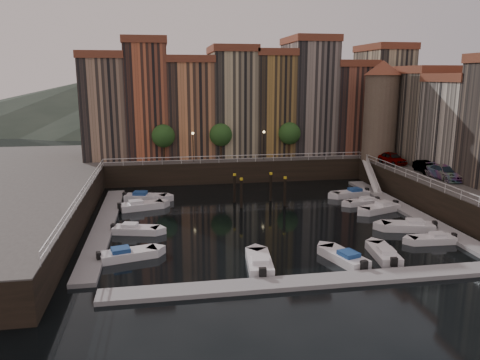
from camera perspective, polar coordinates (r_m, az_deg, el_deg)
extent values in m
plane|color=black|center=(50.25, 2.63, -4.42)|extent=(200.00, 200.00, 0.00)
cube|color=black|center=(74.85, -1.56, 2.40)|extent=(80.00, 20.00, 3.00)
cube|color=gray|center=(48.54, -16.23, -5.32)|extent=(2.00, 28.00, 0.35)
cube|color=gray|center=(54.98, 19.63, -3.47)|extent=(2.00, 28.00, 0.35)
cube|color=gray|center=(34.81, 8.68, -12.14)|extent=(30.00, 2.00, 0.35)
cone|color=#2D382D|center=(158.39, -16.97, 9.20)|extent=(80.00, 80.00, 14.00)
cone|color=#2D382D|center=(157.81, -4.11, 10.42)|extent=(100.00, 100.00, 18.00)
cone|color=#2D382D|center=(165.05, 8.25, 9.37)|extent=(70.00, 70.00, 12.00)
cube|color=#997A61|center=(71.04, -16.00, 8.30)|extent=(6.00, 10.00, 14.00)
cube|color=brown|center=(70.95, -16.37, 14.34)|extent=(6.30, 10.30, 1.00)
cube|color=#B95D3A|center=(70.59, -11.22, 9.33)|extent=(5.80, 10.00, 16.00)
cube|color=brown|center=(70.67, -11.52, 16.22)|extent=(6.10, 10.30, 1.00)
cube|color=tan|center=(70.77, -6.14, 8.49)|extent=(6.50, 10.00, 13.50)
cube|color=brown|center=(70.65, -6.28, 14.36)|extent=(6.80, 10.30, 1.00)
cube|color=tan|center=(71.39, -1.00, 9.19)|extent=(6.20, 10.00, 15.00)
cube|color=brown|center=(71.38, -1.02, 15.62)|extent=(6.50, 10.30, 1.00)
cube|color=olive|center=(72.53, 3.67, 9.02)|extent=(5.60, 10.00, 14.50)
cube|color=brown|center=(72.48, 3.76, 15.15)|extent=(5.90, 10.30, 1.00)
cube|color=gray|center=(74.08, 8.27, 9.77)|extent=(6.40, 10.00, 16.50)
cube|color=brown|center=(74.20, 8.49, 16.53)|extent=(6.70, 10.30, 1.00)
cube|color=brown|center=(76.29, 12.72, 8.35)|extent=(6.00, 10.00, 13.00)
cube|color=brown|center=(76.15, 12.98, 13.61)|extent=(6.30, 10.30, 1.00)
cube|color=tan|center=(78.66, 16.83, 9.16)|extent=(5.90, 10.00, 15.50)
cube|color=brown|center=(78.69, 17.22, 15.15)|extent=(6.20, 10.30, 1.00)
cube|color=#726856|center=(69.73, 22.44, 6.94)|extent=(9.00, 8.00, 12.00)
cube|color=brown|center=(69.51, 22.90, 12.27)|extent=(9.30, 8.30, 1.00)
cube|color=beige|center=(63.15, 26.21, 5.67)|extent=(9.00, 8.00, 11.00)
cube|color=brown|center=(62.86, 26.75, 11.09)|extent=(9.30, 8.30, 1.00)
cylinder|color=#6B5B4C|center=(68.75, 16.70, 7.29)|extent=(4.60, 4.60, 12.00)
cone|color=brown|center=(68.54, 17.06, 12.96)|extent=(5.20, 5.20, 2.00)
cylinder|color=black|center=(66.00, -9.26, 3.26)|extent=(0.30, 0.30, 2.40)
sphere|color=#1E4719|center=(65.66, -9.33, 5.32)|extent=(3.20, 3.20, 3.20)
cylinder|color=black|center=(66.51, -2.34, 3.48)|extent=(0.30, 0.30, 2.40)
sphere|color=#1E4719|center=(66.18, -2.36, 5.53)|extent=(3.20, 3.20, 3.20)
cylinder|color=black|center=(68.48, 6.00, 3.68)|extent=(0.30, 0.30, 2.40)
sphere|color=#1E4719|center=(68.16, 6.05, 5.68)|extent=(3.20, 3.20, 3.20)
cylinder|color=black|center=(65.03, -5.74, 3.93)|extent=(0.12, 0.12, 4.00)
sphere|color=#FFD88C|center=(64.76, -5.78, 5.68)|extent=(0.36, 0.36, 0.36)
cylinder|color=black|center=(66.44, 2.92, 4.16)|extent=(0.12, 0.12, 4.00)
sphere|color=#FFD88C|center=(66.18, 2.94, 5.87)|extent=(0.36, 0.36, 0.36)
cube|color=white|center=(64.69, -0.33, 3.01)|extent=(36.00, 0.08, 0.08)
cube|color=white|center=(64.76, -0.33, 2.62)|extent=(36.00, 0.06, 0.06)
cube|color=white|center=(55.01, 21.56, 0.44)|extent=(0.08, 34.00, 0.08)
cube|color=white|center=(55.10, 21.52, -0.02)|extent=(0.06, 34.00, 0.06)
cube|color=white|center=(47.82, -18.64, -1.05)|extent=(0.08, 34.00, 0.08)
cube|color=white|center=(47.92, -18.61, -1.57)|extent=(0.06, 34.00, 0.06)
cube|color=white|center=(64.50, 15.73, 0.52)|extent=(2.78, 8.26, 2.81)
cube|color=white|center=(64.40, 15.76, 0.96)|extent=(1.93, 8.32, 3.65)
cylinder|color=black|center=(52.95, 0.16, -1.84)|extent=(0.32, 0.32, 3.60)
cylinder|color=gold|center=(52.53, 0.16, 0.12)|extent=(0.36, 0.36, 0.25)
cylinder|color=black|center=(55.27, -0.67, -1.23)|extent=(0.32, 0.32, 3.60)
cylinder|color=gold|center=(54.86, -0.67, 0.65)|extent=(0.36, 0.36, 0.25)
cylinder|color=black|center=(53.90, 5.49, -1.64)|extent=(0.32, 0.32, 3.60)
cylinder|color=gold|center=(53.48, 5.53, 0.28)|extent=(0.36, 0.36, 0.25)
cylinder|color=black|center=(56.01, 3.77, -1.07)|extent=(0.32, 0.32, 3.60)
cylinder|color=gold|center=(55.61, 3.79, 0.79)|extent=(0.36, 0.36, 0.25)
cube|color=silver|center=(39.87, -13.43, -8.88)|extent=(4.80, 2.78, 0.77)
cube|color=navy|center=(39.62, -14.34, -8.36)|extent=(1.69, 1.54, 0.51)
cube|color=black|center=(39.49, -16.85, -8.90)|extent=(0.47, 0.58, 0.72)
cube|color=silver|center=(45.88, -12.56, -6.00)|extent=(4.54, 2.65, 0.73)
cube|color=silver|center=(45.92, -13.28, -5.45)|extent=(1.60, 1.46, 0.48)
cube|color=black|center=(46.50, -15.21, -5.58)|extent=(0.45, 0.55, 0.68)
cube|color=silver|center=(53.92, -11.90, -3.15)|extent=(5.04, 2.93, 0.81)
cube|color=silver|center=(53.67, -12.60, -2.72)|extent=(1.78, 1.62, 0.54)
cube|color=black|center=(53.43, -14.51, -3.12)|extent=(0.50, 0.61, 0.75)
cube|color=silver|center=(57.43, -11.41, -2.15)|extent=(5.17, 2.82, 0.83)
cube|color=navy|center=(57.47, -12.08, -1.66)|extent=(1.79, 1.62, 0.56)
cube|color=black|center=(58.00, -13.88, -1.84)|extent=(0.49, 0.62, 0.78)
cube|color=silver|center=(45.66, 22.35, -6.77)|extent=(4.10, 1.75, 0.69)
cube|color=silver|center=(45.80, 22.99, -6.23)|extent=(1.33, 1.16, 0.46)
cube|color=black|center=(46.63, 24.64, -6.29)|extent=(0.34, 0.47, 0.64)
cube|color=silver|center=(48.45, 19.76, -5.41)|extent=(5.12, 3.03, 0.82)
cube|color=silver|center=(48.47, 20.56, -4.85)|extent=(1.81, 1.66, 0.55)
cube|color=black|center=(49.06, 22.63, -5.09)|extent=(0.51, 0.63, 0.76)
cube|color=silver|center=(53.98, 16.64, -3.39)|extent=(5.09, 3.35, 0.81)
cube|color=silver|center=(54.31, 17.14, -2.79)|extent=(1.86, 1.73, 0.54)
cube|color=black|center=(55.69, 18.43, -2.74)|extent=(0.54, 0.64, 0.76)
cube|color=silver|center=(56.36, 14.66, -2.67)|extent=(4.07, 2.03, 0.66)
cube|color=silver|center=(56.53, 15.14, -2.23)|extent=(1.37, 1.22, 0.44)
cube|color=black|center=(57.39, 16.40, -2.27)|extent=(0.37, 0.48, 0.62)
cube|color=silver|center=(59.76, 13.30, -1.69)|extent=(4.77, 2.46, 0.78)
cube|color=navy|center=(59.98, 13.83, -1.21)|extent=(1.63, 1.46, 0.52)
cube|color=black|center=(60.98, 15.21, -1.26)|extent=(0.44, 0.57, 0.72)
cube|color=silver|center=(37.20, 2.35, -10.08)|extent=(2.36, 4.97, 0.82)
cube|color=silver|center=(36.41, 2.46, -9.77)|extent=(1.46, 1.66, 0.55)
cube|color=black|center=(34.80, 2.77, -11.25)|extent=(0.58, 0.44, 0.76)
cube|color=silver|center=(39.13, 12.47, -9.23)|extent=(3.09, 4.98, 0.79)
cube|color=navy|center=(38.51, 13.10, -8.87)|extent=(1.65, 1.79, 0.53)
cube|color=black|center=(37.33, 14.87, -10.01)|extent=(0.61, 0.51, 0.74)
cube|color=silver|center=(40.79, 17.07, -8.61)|extent=(2.23, 4.61, 0.76)
cube|color=silver|center=(40.11, 17.41, -8.31)|extent=(1.37, 1.55, 0.50)
cube|color=black|center=(38.68, 18.25, -9.46)|extent=(0.54, 0.41, 0.71)
imported|color=gray|center=(66.06, 18.04, 2.46)|extent=(2.64, 4.95, 1.60)
imported|color=gray|center=(61.55, 21.68, 1.41)|extent=(1.96, 4.51, 1.44)
imported|color=gray|center=(58.41, 23.70, 0.76)|extent=(2.44, 5.57, 1.59)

